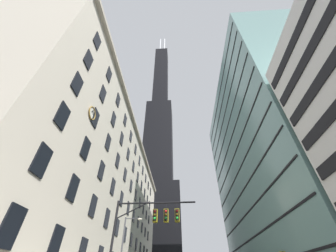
# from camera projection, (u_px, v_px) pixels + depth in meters

# --- Properties ---
(station_building) EXTENTS (13.64, 64.07, 29.70)m
(station_building) POSITION_uv_depth(u_px,v_px,m) (101.00, 201.00, 39.79)
(station_building) COLOR beige
(station_building) RESTS_ON ground
(dark_skyscraper) EXTENTS (24.33, 24.33, 204.36)m
(dark_skyscraper) POSITION_uv_depth(u_px,v_px,m) (158.00, 160.00, 115.12)
(dark_skyscraper) COLOR black
(dark_skyscraper) RESTS_ON ground
(glass_office_midrise) EXTENTS (19.11, 44.42, 47.50)m
(glass_office_midrise) POSITION_uv_depth(u_px,v_px,m) (276.00, 159.00, 44.15)
(glass_office_midrise) COLOR gray
(glass_office_midrise) RESTS_ON ground
(traffic_signal_mast) EXTENTS (7.13, 0.63, 7.27)m
(traffic_signal_mast) POSITION_uv_depth(u_px,v_px,m) (151.00, 224.00, 16.51)
(traffic_signal_mast) COLOR black
(traffic_signal_mast) RESTS_ON sidewalk_left
(street_lamppost) EXTENTS (2.15, 0.32, 7.87)m
(street_lamppost) POSITION_uv_depth(u_px,v_px,m) (124.00, 248.00, 22.18)
(street_lamppost) COLOR #47474C
(street_lamppost) RESTS_ON sidewalk_left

